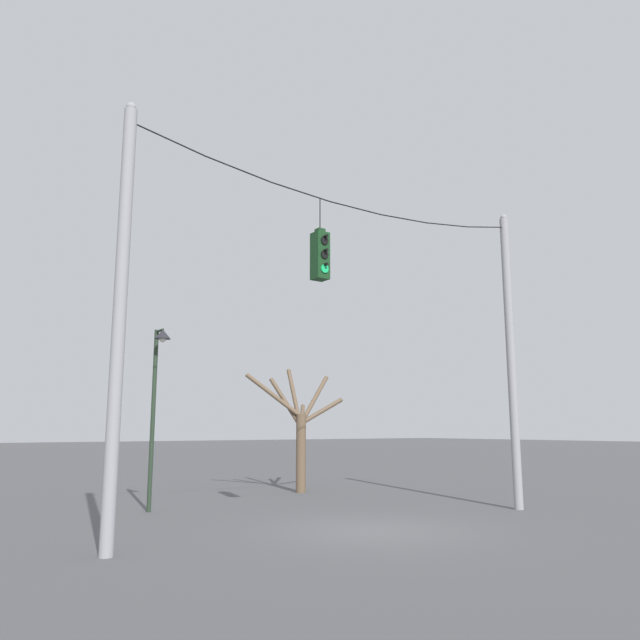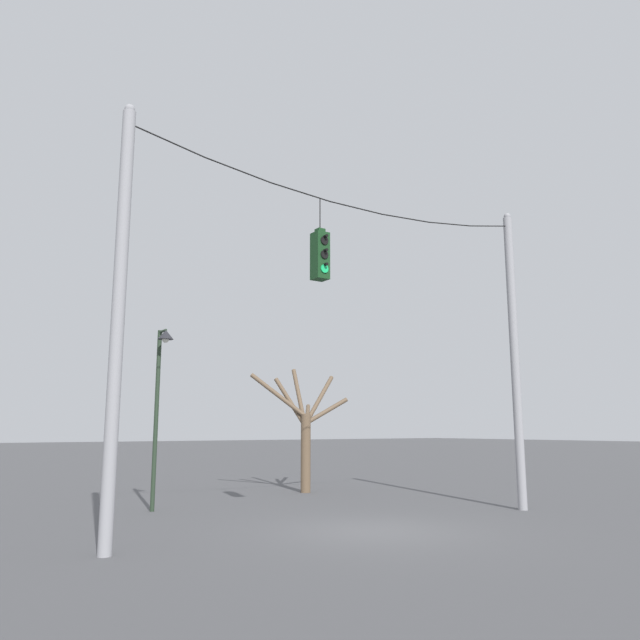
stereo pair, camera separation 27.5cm
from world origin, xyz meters
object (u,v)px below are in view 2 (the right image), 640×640
at_px(utility_pole_left, 118,317).
at_px(utility_pole_right, 515,356).
at_px(street_lamp, 160,381).
at_px(bare_tree, 304,427).
at_px(traffic_light_near_left_pole, 320,255).

relative_size(utility_pole_left, utility_pole_right, 1.00).
bearing_deg(utility_pole_right, utility_pole_left, 180.00).
relative_size(utility_pole_left, street_lamp, 1.72).
xyz_separation_m(utility_pole_left, utility_pole_right, (11.29, 0.00, 0.00)).
distance_m(street_lamp, bare_tree, 6.84).
distance_m(utility_pole_left, bare_tree, 11.97).
bearing_deg(bare_tree, utility_pole_left, -139.78).
xyz_separation_m(traffic_light_near_left_pole, bare_tree, (4.46, 7.63, -3.92)).
height_order(utility_pole_left, traffic_light_near_left_pole, utility_pole_left).
xyz_separation_m(utility_pole_left, street_lamp, (2.73, 5.21, -0.75)).
height_order(traffic_light_near_left_pole, bare_tree, traffic_light_near_left_pole).
xyz_separation_m(street_lamp, bare_tree, (6.28, 2.41, -1.26)).
distance_m(utility_pole_left, utility_pole_right, 11.29).
relative_size(traffic_light_near_left_pole, street_lamp, 0.40).
bearing_deg(traffic_light_near_left_pole, bare_tree, 59.70).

